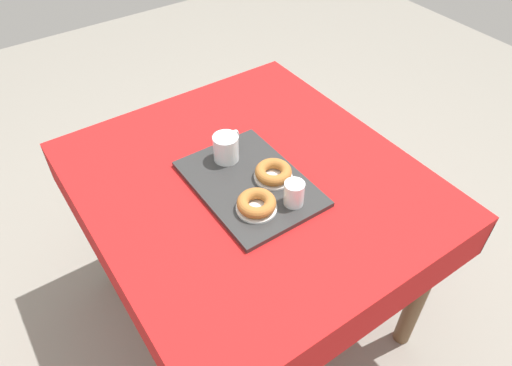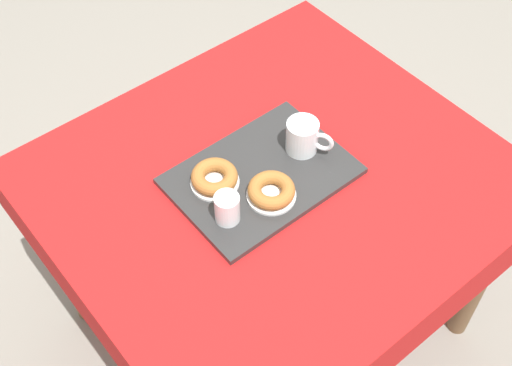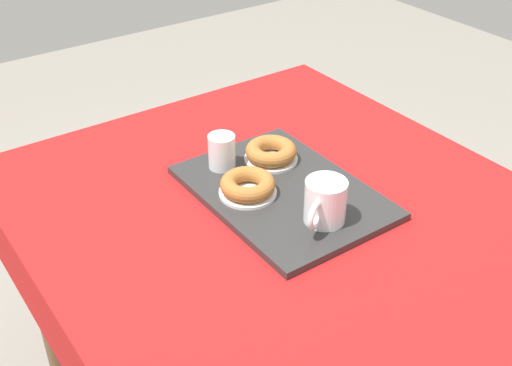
{
  "view_description": "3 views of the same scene",
  "coord_description": "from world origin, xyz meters",
  "px_view_note": "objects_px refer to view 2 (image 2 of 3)",
  "views": [
    {
      "loc": [
        -0.93,
        0.62,
        1.78
      ],
      "look_at": [
        -0.05,
        0.01,
        0.77
      ],
      "focal_mm": 33.17,
      "sensor_mm": 36.0,
      "label": 1
    },
    {
      "loc": [
        -0.73,
        -0.82,
        2.07
      ],
      "look_at": [
        -0.07,
        -0.01,
        0.79
      ],
      "focal_mm": 47.5,
      "sensor_mm": 36.0,
      "label": 2
    },
    {
      "loc": [
        0.87,
        -0.68,
        1.53
      ],
      "look_at": [
        -0.06,
        -0.02,
        0.78
      ],
      "focal_mm": 45.1,
      "sensor_mm": 36.0,
      "label": 3
    }
  ],
  "objects_px": {
    "donut_plate_left": "(271,195)",
    "donut_plate_right": "(215,182)",
    "water_glass_near": "(227,209)",
    "dining_table": "(274,204)",
    "tea_mug_left": "(303,137)",
    "sugar_donut_left": "(271,190)",
    "serving_tray": "(261,176)",
    "sugar_donut_right": "(214,177)"
  },
  "relations": [
    {
      "from": "tea_mug_left",
      "to": "donut_plate_left",
      "type": "distance_m",
      "value": 0.18
    },
    {
      "from": "tea_mug_left",
      "to": "sugar_donut_right",
      "type": "relative_size",
      "value": 1.02
    },
    {
      "from": "water_glass_near",
      "to": "donut_plate_right",
      "type": "height_order",
      "value": "water_glass_near"
    },
    {
      "from": "sugar_donut_left",
      "to": "donut_plate_right",
      "type": "relative_size",
      "value": 0.95
    },
    {
      "from": "dining_table",
      "to": "donut_plate_right",
      "type": "relative_size",
      "value": 9.14
    },
    {
      "from": "sugar_donut_left",
      "to": "donut_plate_right",
      "type": "xyz_separation_m",
      "value": [
        -0.08,
        0.12,
        -0.02
      ]
    },
    {
      "from": "water_glass_near",
      "to": "sugar_donut_right",
      "type": "relative_size",
      "value": 0.67
    },
    {
      "from": "donut_plate_left",
      "to": "donut_plate_right",
      "type": "height_order",
      "value": "same"
    },
    {
      "from": "dining_table",
      "to": "serving_tray",
      "type": "height_order",
      "value": "serving_tray"
    },
    {
      "from": "dining_table",
      "to": "sugar_donut_right",
      "type": "relative_size",
      "value": 9.61
    },
    {
      "from": "donut_plate_right",
      "to": "sugar_donut_left",
      "type": "bearing_deg",
      "value": -55.84
    },
    {
      "from": "tea_mug_left",
      "to": "water_glass_near",
      "type": "relative_size",
      "value": 1.52
    },
    {
      "from": "water_glass_near",
      "to": "sugar_donut_left",
      "type": "bearing_deg",
      "value": -7.02
    },
    {
      "from": "water_glass_near",
      "to": "sugar_donut_left",
      "type": "relative_size",
      "value": 0.67
    },
    {
      "from": "tea_mug_left",
      "to": "donut_plate_right",
      "type": "distance_m",
      "value": 0.25
    },
    {
      "from": "sugar_donut_left",
      "to": "sugar_donut_right",
      "type": "bearing_deg",
      "value": 124.16
    },
    {
      "from": "sugar_donut_left",
      "to": "sugar_donut_right",
      "type": "xyz_separation_m",
      "value": [
        -0.08,
        0.12,
        0.0
      ]
    },
    {
      "from": "serving_tray",
      "to": "sugar_donut_right",
      "type": "relative_size",
      "value": 3.8
    },
    {
      "from": "tea_mug_left",
      "to": "donut_plate_left",
      "type": "bearing_deg",
      "value": -156.72
    },
    {
      "from": "water_glass_near",
      "to": "sugar_donut_left",
      "type": "height_order",
      "value": "water_glass_near"
    },
    {
      "from": "tea_mug_left",
      "to": "donut_plate_left",
      "type": "xyz_separation_m",
      "value": [
        -0.16,
        -0.07,
        -0.04
      ]
    },
    {
      "from": "water_glass_near",
      "to": "donut_plate_right",
      "type": "distance_m",
      "value": 0.12
    },
    {
      "from": "dining_table",
      "to": "water_glass_near",
      "type": "bearing_deg",
      "value": -169.14
    },
    {
      "from": "donut_plate_left",
      "to": "sugar_donut_right",
      "type": "height_order",
      "value": "sugar_donut_right"
    },
    {
      "from": "dining_table",
      "to": "donut_plate_right",
      "type": "height_order",
      "value": "donut_plate_right"
    },
    {
      "from": "serving_tray",
      "to": "sugar_donut_left",
      "type": "bearing_deg",
      "value": -110.84
    },
    {
      "from": "water_glass_near",
      "to": "sugar_donut_right",
      "type": "xyz_separation_m",
      "value": [
        0.04,
        0.11,
        -0.01
      ]
    },
    {
      "from": "donut_plate_left",
      "to": "dining_table",
      "type": "bearing_deg",
      "value": 41.71
    },
    {
      "from": "dining_table",
      "to": "sugar_donut_right",
      "type": "bearing_deg",
      "value": 152.65
    },
    {
      "from": "sugar_donut_left",
      "to": "sugar_donut_right",
      "type": "distance_m",
      "value": 0.15
    },
    {
      "from": "dining_table",
      "to": "donut_plate_left",
      "type": "bearing_deg",
      "value": -138.29
    },
    {
      "from": "serving_tray",
      "to": "donut_plate_right",
      "type": "relative_size",
      "value": 3.61
    },
    {
      "from": "dining_table",
      "to": "tea_mug_left",
      "type": "xyz_separation_m",
      "value": [
        0.11,
        0.02,
        0.17
      ]
    },
    {
      "from": "water_glass_near",
      "to": "sugar_donut_left",
      "type": "xyz_separation_m",
      "value": [
        0.12,
        -0.02,
        -0.01
      ]
    },
    {
      "from": "donut_plate_right",
      "to": "water_glass_near",
      "type": "bearing_deg",
      "value": -111.5
    },
    {
      "from": "water_glass_near",
      "to": "donut_plate_right",
      "type": "relative_size",
      "value": 0.64
    },
    {
      "from": "serving_tray",
      "to": "water_glass_near",
      "type": "height_order",
      "value": "water_glass_near"
    },
    {
      "from": "serving_tray",
      "to": "sugar_donut_right",
      "type": "bearing_deg",
      "value": 155.81
    },
    {
      "from": "dining_table",
      "to": "sugar_donut_left",
      "type": "height_order",
      "value": "sugar_donut_left"
    },
    {
      "from": "sugar_donut_left",
      "to": "donut_plate_left",
      "type": "bearing_deg",
      "value": 0.0
    },
    {
      "from": "sugar_donut_right",
      "to": "donut_plate_left",
      "type": "bearing_deg",
      "value": -55.84
    },
    {
      "from": "tea_mug_left",
      "to": "sugar_donut_left",
      "type": "height_order",
      "value": "tea_mug_left"
    }
  ]
}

